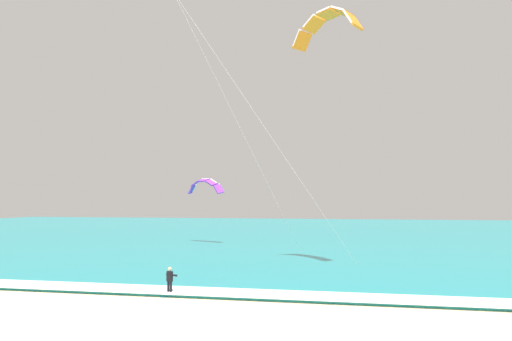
% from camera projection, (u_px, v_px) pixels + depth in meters
% --- Properties ---
extents(sea, '(200.00, 120.00, 0.20)m').
position_uv_depth(sea, '(312.00, 232.00, 86.47)').
color(sea, teal).
rests_on(sea, ground).
extents(surf_foam, '(200.00, 2.66, 0.04)m').
position_uv_depth(surf_foam, '(219.00, 292.00, 28.84)').
color(surf_foam, white).
rests_on(surf_foam, sea).
extents(surfboard, '(0.89, 1.47, 0.09)m').
position_uv_depth(surfboard, '(170.00, 295.00, 28.78)').
color(surfboard, '#239EC6').
rests_on(surfboard, ground).
extents(kitesurfer, '(0.64, 0.63, 1.69)m').
position_uv_depth(kitesurfer, '(170.00, 280.00, 28.85)').
color(kitesurfer, black).
rests_on(kitesurfer, ground).
extents(kite_primary, '(11.65, 11.84, 19.04)m').
position_uv_depth(kite_primary, '(326.00, 23.00, 37.54)').
color(kite_primary, orange).
extents(kite_distant, '(5.23, 2.98, 1.99)m').
position_uv_depth(kite_distant, '(204.00, 185.00, 61.42)').
color(kite_distant, purple).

